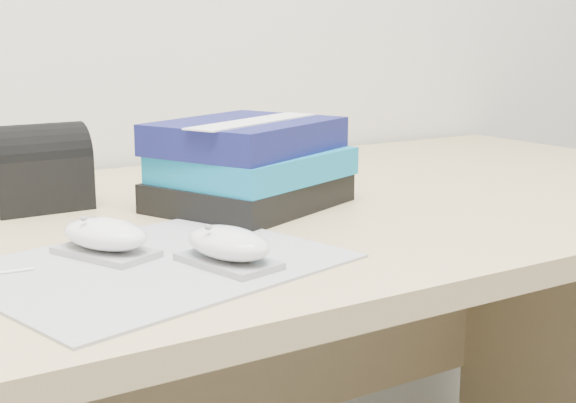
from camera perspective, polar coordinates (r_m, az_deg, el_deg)
desk at (r=1.24m, az=-2.71°, el=-10.28°), size 1.60×0.80×0.73m
mousepad at (r=0.84m, az=-9.51°, el=-4.43°), size 0.41×0.36×0.00m
mouse_rear at (r=0.87m, az=-12.87°, el=-2.49°), size 0.10×0.12×0.05m
mouse_front at (r=0.82m, az=-4.29°, el=-3.19°), size 0.08×0.12×0.05m
book_stack at (r=1.09m, az=-2.75°, el=2.65°), size 0.30×0.27×0.12m
pouch at (r=1.13m, az=-17.36°, el=2.27°), size 0.13×0.09×0.12m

